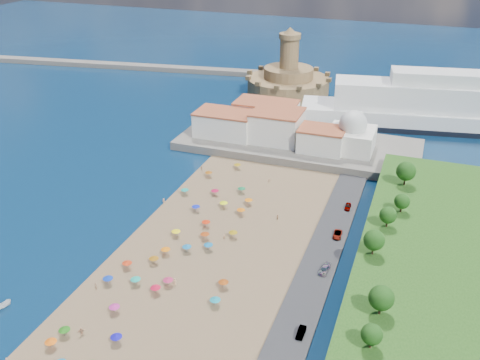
% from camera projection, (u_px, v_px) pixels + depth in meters
% --- Properties ---
extents(ground, '(700.00, 700.00, 0.00)m').
position_uv_depth(ground, '(195.00, 243.00, 145.15)').
color(ground, '#071938').
rests_on(ground, ground).
extents(terrace, '(90.00, 36.00, 3.00)m').
position_uv_depth(terrace, '(298.00, 145.00, 202.73)').
color(terrace, '#59544C').
rests_on(terrace, ground).
extents(jetty, '(18.00, 70.00, 2.40)m').
position_uv_depth(jetty, '(270.00, 110.00, 238.99)').
color(jetty, '#59544C').
rests_on(jetty, ground).
extents(breakwater, '(199.03, 34.77, 2.60)m').
position_uv_depth(breakwater, '(130.00, 66.00, 306.73)').
color(breakwater, '#59544C').
rests_on(breakwater, ground).
extents(waterfront_buildings, '(57.00, 29.00, 11.00)m').
position_uv_depth(waterfront_buildings, '(266.00, 124.00, 204.40)').
color(waterfront_buildings, silver).
rests_on(waterfront_buildings, terrace).
extents(domed_building, '(16.00, 16.00, 15.00)m').
position_uv_depth(domed_building, '(352.00, 135.00, 191.58)').
color(domed_building, silver).
rests_on(domed_building, terrace).
extents(fortress, '(40.00, 40.00, 32.40)m').
position_uv_depth(fortress, '(288.00, 80.00, 261.73)').
color(fortress, '#987B4C').
rests_on(fortress, ground).
extents(cruise_ship, '(134.92, 42.13, 29.15)m').
position_uv_depth(cruise_ship, '(466.00, 110.00, 217.18)').
color(cruise_ship, black).
rests_on(cruise_ship, ground).
extents(beach_parasols, '(31.98, 113.88, 2.20)m').
position_uv_depth(beach_parasols, '(165.00, 264.00, 132.53)').
color(beach_parasols, gray).
rests_on(beach_parasols, beach).
extents(beachgoers, '(36.46, 95.99, 1.88)m').
position_uv_depth(beachgoers, '(179.00, 251.00, 139.57)').
color(beachgoers, tan).
rests_on(beachgoers, beach).
extents(parked_cars, '(2.62, 75.54, 1.40)m').
position_uv_depth(parked_cars, '(325.00, 268.00, 132.37)').
color(parked_cars, gray).
rests_on(parked_cars, promenade).
extents(hillside_trees, '(9.69, 108.31, 7.74)m').
position_uv_depth(hillside_trees, '(378.00, 270.00, 117.22)').
color(hillside_trees, '#382314').
rests_on(hillside_trees, hillside).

